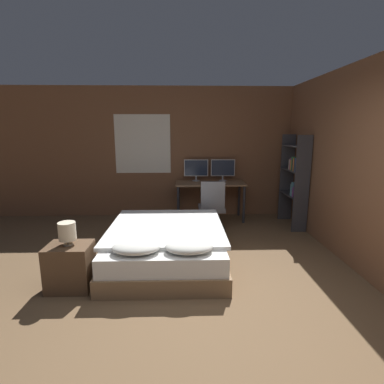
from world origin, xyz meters
name	(u,v)px	position (x,y,z in m)	size (l,w,h in m)	color
ground_plane	(212,324)	(0.00, 0.00, 0.00)	(20.00, 20.00, 0.00)	brown
wall_back	(195,153)	(-0.01, 3.82, 1.35)	(12.00, 0.08, 2.70)	brown
wall_side_right	(349,165)	(2.03, 1.50, 1.35)	(0.06, 12.00, 2.70)	brown
bed	(166,245)	(-0.51, 1.41, 0.25)	(1.58, 1.97, 0.58)	#846647
nightstand	(70,267)	(-1.59, 0.73, 0.27)	(0.50, 0.40, 0.53)	brown
bedside_lamp	(67,231)	(-1.59, 0.73, 0.70)	(0.19, 0.19, 0.27)	gray
desk	(210,187)	(0.29, 3.44, 0.67)	(1.40, 0.62, 0.78)	#846042
monitor_left	(196,169)	(0.01, 3.65, 1.03)	(0.50, 0.16, 0.45)	#B7B7BC
monitor_right	(223,169)	(0.57, 3.65, 1.03)	(0.50, 0.16, 0.45)	#B7B7BC
keyboard	(211,184)	(0.29, 3.23, 0.78)	(0.34, 0.13, 0.02)	#B7B7BC
computer_mouse	(224,183)	(0.55, 3.23, 0.79)	(0.07, 0.05, 0.04)	#B7B7BC
office_chair	(212,211)	(0.25, 2.70, 0.38)	(0.52, 0.52, 0.95)	black
bookshelf	(296,176)	(1.84, 2.92, 0.99)	(0.27, 0.82, 1.74)	#333338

